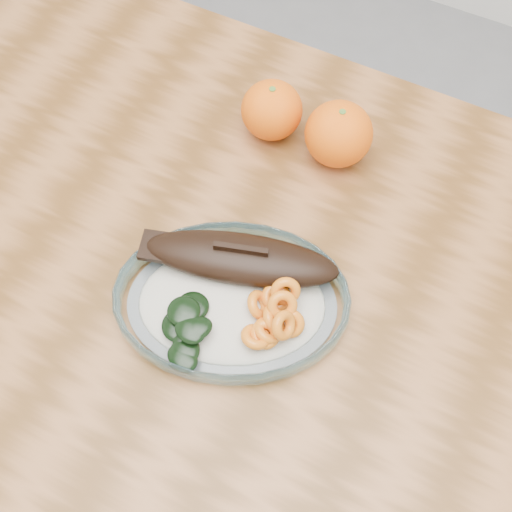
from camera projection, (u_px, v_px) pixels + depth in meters
name	position (u px, v px, depth m)	size (l,w,h in m)	color
ground	(230.00, 436.00, 1.39)	(3.00, 3.00, 0.00)	slate
dining_table	(211.00, 321.00, 0.82)	(1.20, 0.80, 0.75)	brown
plated_meal	(232.00, 298.00, 0.70)	(0.62, 0.62, 0.08)	white
orange_left	(272.00, 110.00, 0.80)	(0.08, 0.08, 0.08)	#FA3F05
orange_right	(339.00, 134.00, 0.78)	(0.08, 0.08, 0.08)	#FA3F05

